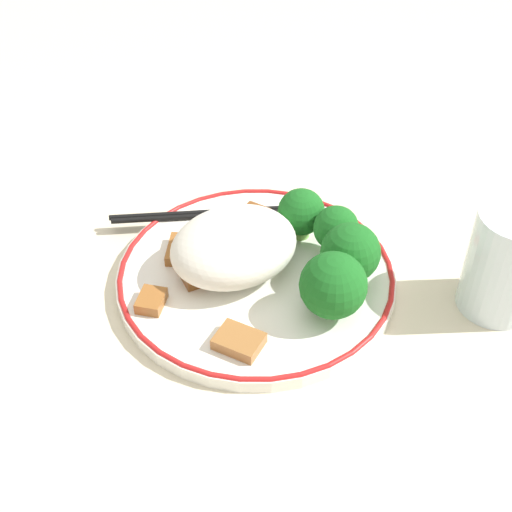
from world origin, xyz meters
TOP-DOWN VIEW (x-y plane):
  - ground_plane at (0.00, 0.00)m, footprint 3.00×3.00m
  - plate at (0.00, 0.00)m, footprint 0.25×0.25m
  - rice_mound at (0.02, -0.01)m, footprint 0.12×0.10m
  - broccoli_back_left at (-0.03, 0.08)m, footprint 0.06×0.06m
  - broccoli_back_center at (-0.07, 0.05)m, footprint 0.05×0.05m
  - broccoli_back_right at (-0.07, 0.01)m, footprint 0.04×0.04m
  - broccoli_mid_left at (-0.06, -0.03)m, footprint 0.04×0.04m
  - meat_near_front at (0.05, -0.06)m, footprint 0.04×0.05m
  - meat_near_left at (-0.03, -0.06)m, footprint 0.04×0.04m
  - meat_near_right at (0.10, -0.01)m, footprint 0.03×0.04m
  - meat_near_back at (0.05, 0.07)m, footprint 0.05×0.05m
  - meat_on_rice_edge at (0.05, -0.02)m, footprint 0.02×0.03m
  - chopsticks at (0.00, -0.09)m, footprint 0.19×0.09m
  - drinking_glass at (-0.17, 0.12)m, footprint 0.07×0.07m

SIDE VIEW (x-z plane):
  - ground_plane at x=0.00m, z-range 0.00..0.00m
  - plate at x=0.00m, z-range 0.00..0.02m
  - chopsticks at x=0.00m, z-range 0.01..0.02m
  - meat_near_front at x=0.05m, z-range 0.01..0.02m
  - meat_near_back at x=0.05m, z-range 0.01..0.02m
  - meat_near_right at x=0.10m, z-range 0.01..0.02m
  - meat_near_left at x=-0.03m, z-range 0.01..0.02m
  - meat_on_rice_edge at x=0.05m, z-range 0.01..0.03m
  - broccoli_mid_left at x=-0.06m, z-range 0.01..0.07m
  - rice_mound at x=0.02m, z-range 0.01..0.07m
  - broccoli_back_right at x=-0.07m, z-range 0.02..0.07m
  - broccoli_back_left at x=-0.03m, z-range 0.01..0.08m
  - broccoli_back_center at x=-0.07m, z-range 0.02..0.08m
  - drinking_glass at x=-0.17m, z-range 0.00..0.10m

